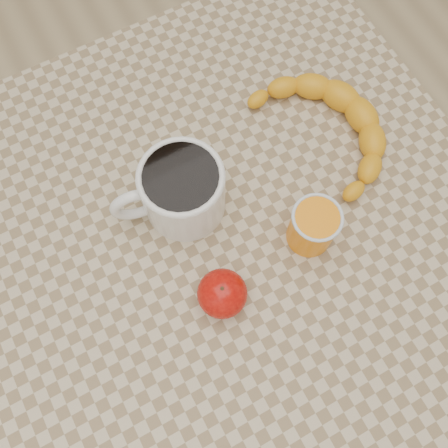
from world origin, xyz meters
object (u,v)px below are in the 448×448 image
apple (222,294)px  coffee_mug (180,190)px  table (224,246)px  orange_juice_glass (313,227)px  banana (328,129)px

apple → coffee_mug: bearing=84.0°
table → coffee_mug: (-0.04, 0.06, 0.14)m
coffee_mug → orange_juice_glass: (0.14, -0.13, -0.01)m
banana → coffee_mug: bearing=177.1°
orange_juice_glass → apple: (-0.15, -0.02, -0.01)m
table → orange_juice_glass: bearing=-33.9°
table → apple: size_ratio=10.22×
coffee_mug → banana: (0.25, -0.00, -0.03)m
coffee_mug → apple: (-0.02, -0.15, -0.02)m
coffee_mug → apple: 0.15m
table → orange_juice_glass: 0.18m
orange_juice_glass → banana: size_ratio=0.28×
orange_juice_glass → banana: 0.17m
coffee_mug → apple: bearing=-96.0°
coffee_mug → orange_juice_glass: size_ratio=2.15×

